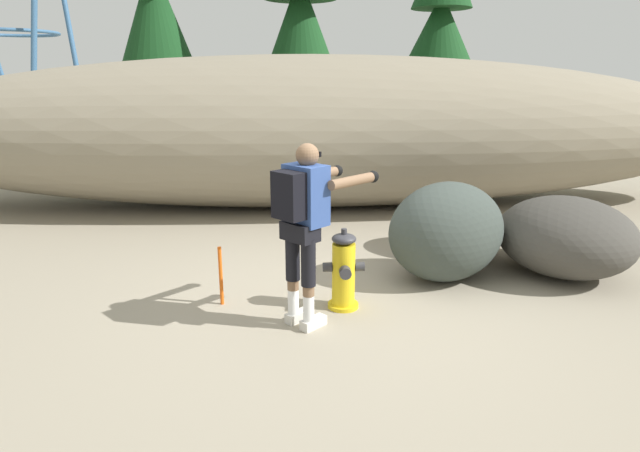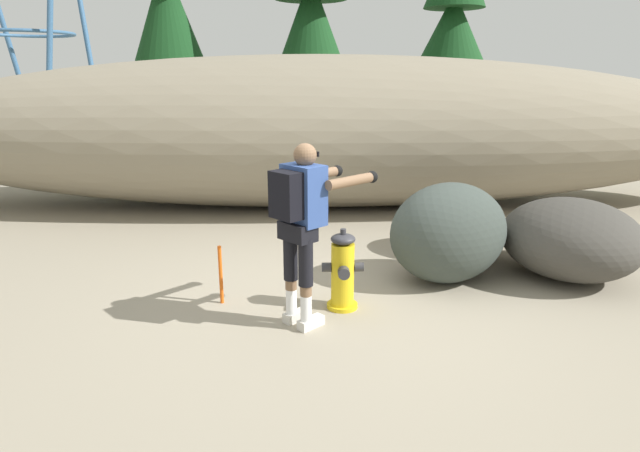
# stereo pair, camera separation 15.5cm
# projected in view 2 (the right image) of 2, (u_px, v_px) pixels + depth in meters

# --- Properties ---
(ground_plane) EXTENTS (56.00, 56.00, 0.04)m
(ground_plane) POSITION_uv_depth(u_px,v_px,m) (331.00, 307.00, 5.29)
(ground_plane) COLOR gray
(dirt_embankment) EXTENTS (14.78, 3.20, 2.54)m
(dirt_embankment) POSITION_uv_depth(u_px,v_px,m) (320.00, 132.00, 9.07)
(dirt_embankment) COLOR gray
(dirt_embankment) RESTS_ON ground_plane
(fire_hydrant) EXTENTS (0.40, 0.35, 0.81)m
(fire_hydrant) POSITION_uv_depth(u_px,v_px,m) (343.00, 272.00, 5.13)
(fire_hydrant) COLOR gold
(fire_hydrant) RESTS_ON ground_plane
(utility_worker) EXTENTS (0.98, 0.94, 1.66)m
(utility_worker) POSITION_uv_depth(u_px,v_px,m) (303.00, 213.00, 4.61)
(utility_worker) COLOR beige
(utility_worker) RESTS_ON ground_plane
(boulder_large) EXTENTS (1.63, 1.72, 0.89)m
(boulder_large) POSITION_uv_depth(u_px,v_px,m) (571.00, 238.00, 5.94)
(boulder_large) COLOR #403D38
(boulder_large) RESTS_ON ground_plane
(boulder_mid) EXTENTS (1.63, 1.45, 1.10)m
(boulder_mid) POSITION_uv_depth(u_px,v_px,m) (448.00, 233.00, 5.78)
(boulder_mid) COLOR #38413C
(boulder_mid) RESTS_ON ground_plane
(boulder_small) EXTENTS (1.41, 1.42, 0.83)m
(boulder_small) POSITION_uv_depth(u_px,v_px,m) (463.00, 221.00, 6.75)
(boulder_small) COLOR #3B3A31
(boulder_small) RESTS_ON ground_plane
(pine_tree_far_left) EXTENTS (2.37, 2.37, 7.07)m
(pine_tree_far_left) POSITION_uv_depth(u_px,v_px,m) (166.00, 4.00, 12.79)
(pine_tree_far_left) COLOR #47331E
(pine_tree_far_left) RESTS_ON ground_plane
(pine_tree_left) EXTENTS (2.65, 2.65, 6.74)m
(pine_tree_left) POSITION_uv_depth(u_px,v_px,m) (311.00, 21.00, 12.44)
(pine_tree_left) COLOR #47331E
(pine_tree_left) RESTS_ON ground_plane
(pine_tree_center) EXTENTS (2.67, 2.67, 6.30)m
(pine_tree_center) POSITION_uv_depth(u_px,v_px,m) (453.00, 23.00, 15.15)
(pine_tree_center) COLOR #47331E
(pine_tree_center) RESTS_ON ground_plane
(survey_stake) EXTENTS (0.04, 0.04, 0.60)m
(survey_stake) POSITION_uv_depth(u_px,v_px,m) (221.00, 275.00, 5.26)
(survey_stake) COLOR #E55914
(survey_stake) RESTS_ON ground_plane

